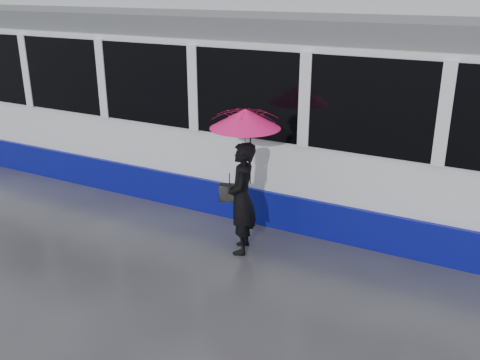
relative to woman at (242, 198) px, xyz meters
The scene contains 5 objects.
ground 1.10m from the woman, 23.92° to the right, with size 90.00×90.00×0.00m, color #2F2E34.
rails 2.46m from the woman, 74.07° to the left, with size 34.00×1.51×0.02m.
woman is the anchor object (origin of this frame).
umbrella 1.03m from the woman, ahead, with size 1.31×1.31×1.16m.
handbag 0.22m from the woman, behind, with size 0.33×0.24×0.45m.
Camera 1 is at (2.85, -6.18, 3.85)m, focal length 40.00 mm.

